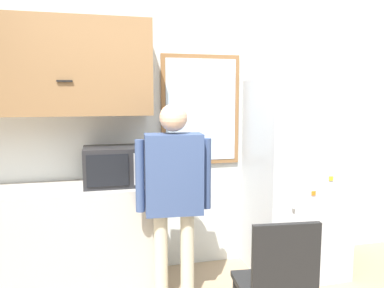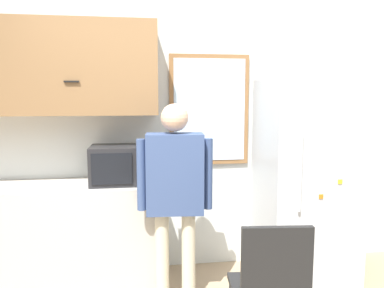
{
  "view_description": "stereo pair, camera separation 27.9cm",
  "coord_description": "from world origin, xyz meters",
  "px_view_note": "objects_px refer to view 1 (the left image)",
  "views": [
    {
      "loc": [
        -0.5,
        -1.73,
        1.67
      ],
      "look_at": [
        0.17,
        0.97,
        1.32
      ],
      "focal_mm": 35.0,
      "sensor_mm": 36.0,
      "label": 1
    },
    {
      "loc": [
        -0.22,
        -1.78,
        1.67
      ],
      "look_at": [
        0.17,
        0.97,
        1.32
      ],
      "focal_mm": 35.0,
      "sensor_mm": 36.0,
      "label": 2
    }
  ],
  "objects_px": {
    "microwave": "(112,166)",
    "refrigerator": "(296,177)",
    "chair": "(278,281)",
    "person": "(174,185)"
  },
  "relations": [
    {
      "from": "microwave",
      "to": "refrigerator",
      "type": "distance_m",
      "value": 1.7
    },
    {
      "from": "refrigerator",
      "to": "chair",
      "type": "relative_size",
      "value": 1.98
    },
    {
      "from": "person",
      "to": "refrigerator",
      "type": "xyz_separation_m",
      "value": [
        1.23,
        0.31,
        -0.07
      ]
    },
    {
      "from": "microwave",
      "to": "person",
      "type": "distance_m",
      "value": 0.61
    },
    {
      "from": "microwave",
      "to": "refrigerator",
      "type": "xyz_separation_m",
      "value": [
        1.69,
        -0.08,
        -0.17
      ]
    },
    {
      "from": "person",
      "to": "refrigerator",
      "type": "distance_m",
      "value": 1.27
    },
    {
      "from": "microwave",
      "to": "person",
      "type": "xyz_separation_m",
      "value": [
        0.45,
        -0.4,
        -0.1
      ]
    },
    {
      "from": "refrigerator",
      "to": "chair",
      "type": "height_order",
      "value": "refrigerator"
    },
    {
      "from": "microwave",
      "to": "refrigerator",
      "type": "height_order",
      "value": "refrigerator"
    },
    {
      "from": "person",
      "to": "chair",
      "type": "relative_size",
      "value": 1.75
    }
  ]
}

